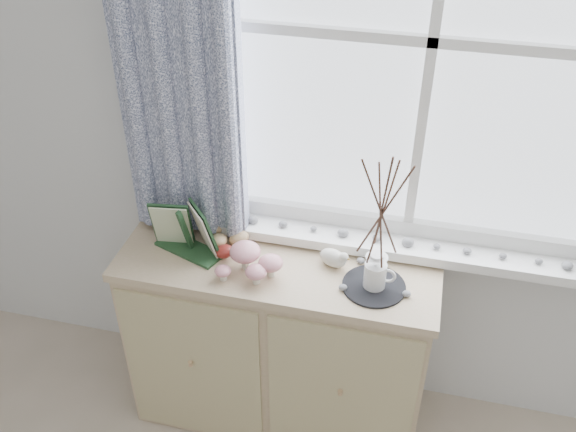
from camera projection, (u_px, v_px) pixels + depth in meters
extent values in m
cube|color=silver|center=(335.00, 127.00, 2.28)|extent=(4.00, 0.04, 2.60)
cube|color=silver|center=(433.00, 39.00, 2.01)|extent=(1.30, 0.01, 1.40)
cube|color=white|center=(405.00, 245.00, 2.40)|extent=(1.45, 0.16, 0.04)
cube|color=#0A1739|center=(173.00, 24.00, 2.05)|extent=(0.44, 0.06, 1.61)
cube|color=tan|center=(279.00, 343.00, 2.64)|extent=(1.17, 0.43, 0.81)
cube|color=tan|center=(278.00, 265.00, 2.39)|extent=(1.20, 0.45, 0.03)
cube|color=tan|center=(193.00, 371.00, 2.52)|extent=(0.55, 0.01, 0.75)
cube|color=tan|center=(340.00, 400.00, 2.41)|extent=(0.55, 0.01, 0.75)
cylinder|color=beige|center=(246.00, 260.00, 2.32)|extent=(0.03, 0.03, 0.07)
ellipsoid|color=#A70518|center=(245.00, 252.00, 2.30)|extent=(0.11, 0.11, 0.06)
cylinder|color=beige|center=(256.00, 277.00, 2.27)|extent=(0.03, 0.03, 0.05)
ellipsoid|color=#A70518|center=(256.00, 272.00, 2.25)|extent=(0.08, 0.08, 0.04)
cylinder|color=beige|center=(223.00, 275.00, 2.28)|extent=(0.03, 0.03, 0.04)
ellipsoid|color=#A70518|center=(223.00, 271.00, 2.27)|extent=(0.06, 0.06, 0.03)
cylinder|color=beige|center=(271.00, 269.00, 2.29)|extent=(0.03, 0.03, 0.06)
ellipsoid|color=#A70518|center=(271.00, 263.00, 2.28)|extent=(0.09, 0.09, 0.05)
ellipsoid|color=tan|center=(219.00, 240.00, 2.43)|extent=(0.06, 0.05, 0.08)
ellipsoid|color=tan|center=(215.00, 228.00, 2.49)|extent=(0.06, 0.05, 0.08)
ellipsoid|color=maroon|center=(224.00, 251.00, 2.37)|extent=(0.06, 0.05, 0.08)
ellipsoid|color=tan|center=(239.00, 238.00, 2.44)|extent=(0.06, 0.05, 0.08)
cylinder|color=black|center=(374.00, 286.00, 2.26)|extent=(0.23, 0.23, 0.01)
cylinder|color=white|center=(375.00, 275.00, 2.23)|extent=(0.08, 0.08, 0.10)
cone|color=white|center=(376.00, 261.00, 2.19)|extent=(0.08, 0.08, 0.03)
cylinder|color=white|center=(377.00, 257.00, 2.18)|extent=(0.05, 0.05, 0.02)
torus|color=white|center=(388.00, 276.00, 2.22)|extent=(0.06, 0.01, 0.06)
ellipsoid|color=gray|center=(343.00, 288.00, 2.24)|extent=(0.03, 0.03, 0.02)
ellipsoid|color=gray|center=(361.00, 261.00, 2.36)|extent=(0.03, 0.03, 0.02)
ellipsoid|color=gray|center=(407.00, 294.00, 2.22)|extent=(0.03, 0.03, 0.02)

